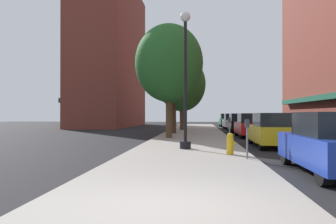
% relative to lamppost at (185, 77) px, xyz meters
% --- Properties ---
extents(ground_plane, '(90.00, 90.00, 0.00)m').
position_rel_lamppost_xyz_m(ground_plane, '(4.13, 9.05, -3.20)').
color(ground_plane, black).
extents(sidewalk_slab, '(4.80, 50.00, 0.12)m').
position_rel_lamppost_xyz_m(sidewalk_slab, '(0.13, 10.05, -3.14)').
color(sidewalk_slab, gray).
rests_on(sidewalk_slab, ground).
extents(building_far_background, '(6.80, 18.00, 18.59)m').
position_rel_lamppost_xyz_m(building_far_background, '(-10.88, 28.05, 6.07)').
color(building_far_background, brown).
rests_on(building_far_background, ground).
extents(lamppost, '(0.48, 0.48, 5.90)m').
position_rel_lamppost_xyz_m(lamppost, '(0.00, 0.00, 0.00)').
color(lamppost, black).
rests_on(lamppost, sidewalk_slab).
extents(fire_hydrant, '(0.33, 0.26, 0.79)m').
position_rel_lamppost_xyz_m(fire_hydrant, '(1.73, -1.84, -2.68)').
color(fire_hydrant, gold).
rests_on(fire_hydrant, sidewalk_slab).
extents(parking_meter_near, '(0.14, 0.09, 1.31)m').
position_rel_lamppost_xyz_m(parking_meter_near, '(2.18, 3.43, -2.25)').
color(parking_meter_near, slate).
rests_on(parking_meter_near, sidewalk_slab).
extents(parking_meter_far, '(0.14, 0.09, 1.31)m').
position_rel_lamppost_xyz_m(parking_meter_far, '(2.18, -3.03, -2.25)').
color(parking_meter_far, slate).
rests_on(parking_meter_far, sidewalk_slab).
extents(tree_near, '(3.79, 3.79, 6.59)m').
position_rel_lamppost_xyz_m(tree_near, '(-1.41, 11.57, 1.31)').
color(tree_near, '#422D1E').
rests_on(tree_near, sidewalk_slab).
extents(tree_mid, '(4.28, 4.28, 7.16)m').
position_rel_lamppost_xyz_m(tree_mid, '(-1.30, 6.47, 1.60)').
color(tree_mid, '#4C3823').
rests_on(tree_mid, sidewalk_slab).
extents(tree_far, '(4.48, 4.48, 6.89)m').
position_rel_lamppost_xyz_m(tree_far, '(-1.04, 16.88, 1.22)').
color(tree_far, '#4C3823').
rests_on(tree_far, sidewalk_slab).
extents(car_blue, '(1.80, 4.30, 1.66)m').
position_rel_lamppost_xyz_m(car_blue, '(4.13, -4.99, -2.39)').
color(car_blue, black).
rests_on(car_blue, ground).
extents(car_yellow, '(1.80, 4.30, 1.66)m').
position_rel_lamppost_xyz_m(car_yellow, '(4.13, 2.29, -2.39)').
color(car_yellow, black).
rests_on(car_yellow, ground).
extents(car_red, '(1.80, 4.30, 1.66)m').
position_rel_lamppost_xyz_m(car_red, '(4.13, 9.15, -2.39)').
color(car_red, black).
rests_on(car_red, ground).
extents(car_black, '(1.80, 4.30, 1.66)m').
position_rel_lamppost_xyz_m(car_black, '(4.13, 15.65, -2.39)').
color(car_black, black).
rests_on(car_black, ground).
extents(car_white, '(1.80, 4.30, 1.66)m').
position_rel_lamppost_xyz_m(car_white, '(4.13, 21.87, -2.39)').
color(car_white, black).
rests_on(car_white, ground).
extents(car_green, '(1.80, 4.30, 1.66)m').
position_rel_lamppost_xyz_m(car_green, '(4.13, 29.09, -2.39)').
color(car_green, black).
rests_on(car_green, ground).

